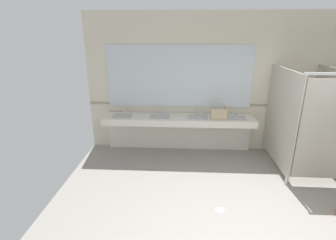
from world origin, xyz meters
name	(u,v)px	position (x,y,z in m)	size (l,w,h in m)	color
ground_plane	(290,233)	(0.00, 0.00, -0.05)	(7.22, 5.81, 0.10)	gray
wall_back	(252,84)	(0.00, 2.67, 1.50)	(7.22, 0.12, 2.99)	beige
wall_back_tile_band	(251,105)	(0.00, 2.60, 1.05)	(7.22, 0.01, 0.06)	#9E937F
vanity_counter	(178,125)	(-1.59, 2.39, 0.63)	(3.23, 0.57, 0.97)	silver
mirror_panel	(179,77)	(-1.59, 2.59, 1.67)	(3.13, 0.02, 1.32)	silver
handbag	(219,114)	(-0.76, 2.16, 0.98)	(0.32, 0.15, 0.39)	tan
soap_dispenser	(224,111)	(-0.59, 2.47, 0.94)	(0.07, 0.07, 0.20)	white
paper_cup	(212,117)	(-0.89, 2.18, 0.90)	(0.07, 0.07, 0.09)	white
floor_drain_cover	(220,210)	(-0.92, 0.36, 0.00)	(0.14, 0.14, 0.01)	#B7BABF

